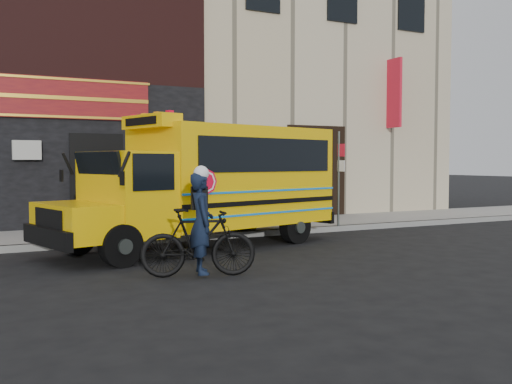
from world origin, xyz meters
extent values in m
plane|color=black|center=(0.00, 0.00, 0.00)|extent=(120.00, 120.00, 0.00)
cube|color=gray|center=(0.00, 2.60, 0.07)|extent=(40.00, 0.20, 0.15)
cube|color=gray|center=(0.00, 4.10, 0.07)|extent=(40.00, 3.00, 0.15)
cube|color=tan|center=(0.00, 10.50, 6.15)|extent=(20.00, 10.00, 12.00)
cube|color=black|center=(-5.00, 5.55, 2.15)|extent=(10.00, 0.30, 4.00)
cube|color=black|center=(-5.00, 5.55, 5.65)|extent=(10.00, 0.28, 3.00)
cube|color=#610D16|center=(-5.00, 5.38, 3.65)|extent=(6.50, 0.12, 1.10)
cube|color=black|center=(-3.20, 5.40, 1.40)|extent=(1.30, 0.10, 2.50)
cube|color=red|center=(7.00, 5.15, 4.35)|extent=(0.10, 0.70, 2.40)
cylinder|color=black|center=(-3.86, -0.20, 0.40)|extent=(0.85, 0.48, 0.80)
cylinder|color=black|center=(-4.36, 1.63, 0.40)|extent=(0.85, 0.48, 0.80)
cylinder|color=black|center=(0.58, 1.01, 0.40)|extent=(0.85, 0.48, 0.80)
cylinder|color=black|center=(0.08, 2.85, 0.40)|extent=(0.85, 0.48, 0.80)
cube|color=#DCA904|center=(-4.54, 0.59, 0.80)|extent=(1.49, 2.19, 0.70)
cube|color=black|center=(-5.07, 0.45, 0.55)|extent=(0.66, 2.01, 0.35)
cube|color=#DCA904|center=(-3.48, 0.88, 1.30)|extent=(1.71, 2.34, 1.70)
cube|color=black|center=(-4.03, 0.73, 1.70)|extent=(0.53, 1.75, 0.90)
cube|color=#DCA904|center=(-0.73, 1.64, 1.62)|extent=(4.92, 3.31, 2.25)
cube|color=black|center=(1.47, 2.24, 0.55)|extent=(0.70, 2.15, 0.30)
cube|color=black|center=(-0.34, 0.59, 2.10)|extent=(3.77, 1.07, 0.75)
cube|color=#DCA904|center=(-2.90, 1.04, 2.78)|extent=(0.91, 1.68, 0.28)
cylinder|color=red|center=(-2.12, -0.09, 1.55)|extent=(0.51, 0.17, 0.52)
cylinder|color=#404743|center=(2.87, 2.54, 1.40)|extent=(0.06, 0.06, 2.79)
cube|color=red|center=(2.90, 2.46, 2.27)|extent=(0.10, 0.24, 0.35)
cube|color=white|center=(2.90, 2.46, 1.83)|extent=(0.10, 0.24, 0.31)
imported|color=black|center=(-2.89, -1.66, 0.58)|extent=(2.01, 1.10, 1.16)
imported|color=black|center=(-2.83, -1.65, 0.86)|extent=(0.53, 0.70, 1.72)
camera|label=1|loc=(-6.28, -10.64, 1.94)|focal=40.00mm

